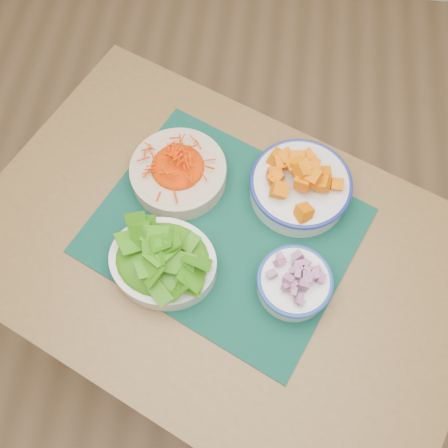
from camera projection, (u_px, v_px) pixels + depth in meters
The scene contains 7 objects.
ground at pixel (217, 418), 1.63m from camera, with size 4.00×4.00×0.00m, color #926D46.
table at pixel (223, 268), 1.17m from camera, with size 1.27×1.09×0.75m.
placemat at pixel (224, 230), 1.08m from camera, with size 0.54×0.44×0.00m, color #062C22.
carrot_bowl at pixel (178, 170), 1.10m from camera, with size 0.27×0.27×0.08m.
squash_bowl at pixel (301, 183), 1.07m from camera, with size 0.22×0.22×0.11m.
lettuce_bowl at pixel (162, 259), 1.00m from camera, with size 0.25×0.22×0.11m.
onion_bowl at pixel (295, 282), 0.99m from camera, with size 0.18×0.18×0.07m.
Camera 1 is at (0.03, -0.10, 1.74)m, focal length 40.00 mm.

